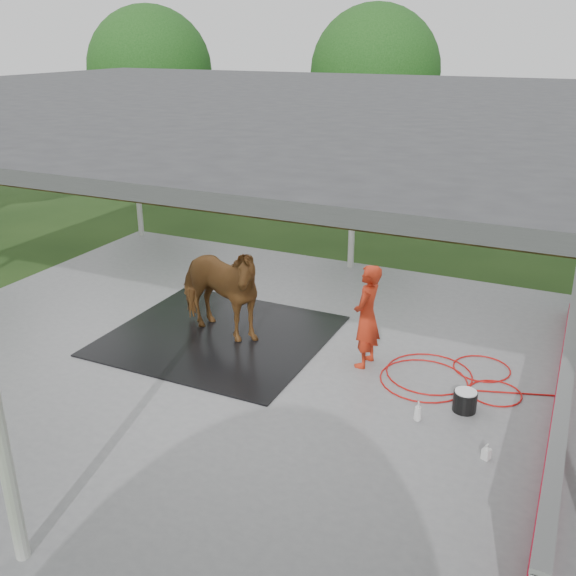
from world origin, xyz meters
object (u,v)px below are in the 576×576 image
at_px(horse, 217,289).
at_px(handler, 367,316).
at_px(wash_bucket, 465,401).
at_px(dasher_board, 563,389).

relative_size(horse, handler, 1.21).
xyz_separation_m(handler, wash_bucket, (1.67, -0.68, -0.67)).
bearing_deg(wash_bucket, handler, 157.68).
bearing_deg(horse, handler, -74.65).
bearing_deg(wash_bucket, horse, 172.21).
xyz_separation_m(horse, wash_bucket, (4.25, -0.58, -0.71)).
height_order(dasher_board, horse, horse).
relative_size(dasher_board, horse, 4.02).
distance_m(dasher_board, wash_bucket, 1.25).
bearing_deg(handler, dasher_board, 83.30).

